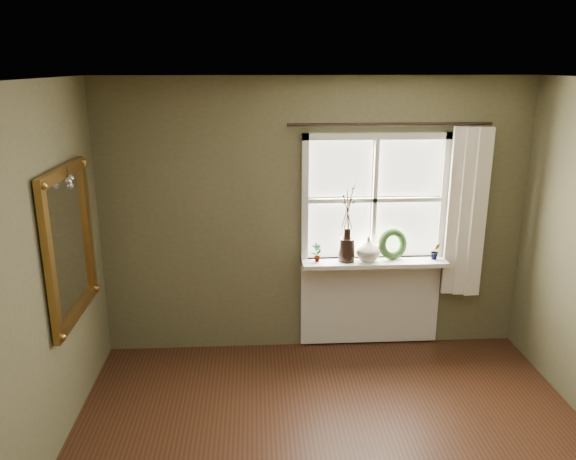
{
  "coord_description": "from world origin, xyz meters",
  "views": [
    {
      "loc": [
        -0.56,
        -2.8,
        2.69
      ],
      "look_at": [
        -0.3,
        1.55,
        1.4
      ],
      "focal_mm": 35.0,
      "sensor_mm": 36.0,
      "label": 1
    }
  ],
  "objects_px": {
    "dark_jug": "(347,250)",
    "gilt_mirror": "(70,244)",
    "cream_vase": "(368,249)",
    "wreath": "(393,247)"
  },
  "relations": [
    {
      "from": "dark_jug",
      "to": "wreath",
      "type": "distance_m",
      "value": 0.45
    },
    {
      "from": "wreath",
      "to": "gilt_mirror",
      "type": "height_order",
      "value": "gilt_mirror"
    },
    {
      "from": "cream_vase",
      "to": "wreath",
      "type": "height_order",
      "value": "wreath"
    },
    {
      "from": "cream_vase",
      "to": "gilt_mirror",
      "type": "height_order",
      "value": "gilt_mirror"
    },
    {
      "from": "cream_vase",
      "to": "gilt_mirror",
      "type": "relative_size",
      "value": 0.2
    },
    {
      "from": "dark_jug",
      "to": "gilt_mirror",
      "type": "relative_size",
      "value": 0.19
    },
    {
      "from": "dark_jug",
      "to": "wreath",
      "type": "relative_size",
      "value": 0.75
    },
    {
      "from": "dark_jug",
      "to": "cream_vase",
      "type": "relative_size",
      "value": 0.95
    },
    {
      "from": "dark_jug",
      "to": "gilt_mirror",
      "type": "bearing_deg",
      "value": -160.45
    },
    {
      "from": "wreath",
      "to": "gilt_mirror",
      "type": "relative_size",
      "value": 0.25
    }
  ]
}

